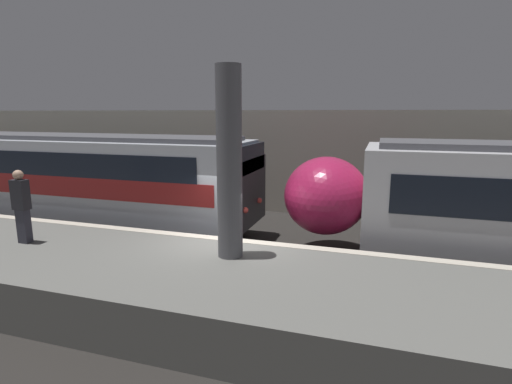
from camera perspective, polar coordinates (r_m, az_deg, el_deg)
ground_plane at (r=10.69m, az=-3.88°, el=-11.94°), size 120.00×120.00×0.00m
platform at (r=8.84m, az=-8.68°, el=-13.42°), size 40.00×3.90×1.07m
station_rear_barrier at (r=16.78m, az=4.98°, el=4.21°), size 50.00×0.15×4.30m
support_pillar_near at (r=8.57m, az=-3.83°, el=4.00°), size 0.55×0.55×4.13m
train_boxy at (r=17.14m, az=-29.34°, el=1.66°), size 17.43×3.11×3.45m
person_waiting at (r=11.20m, az=-30.49°, el=-1.54°), size 0.38×0.24×1.81m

